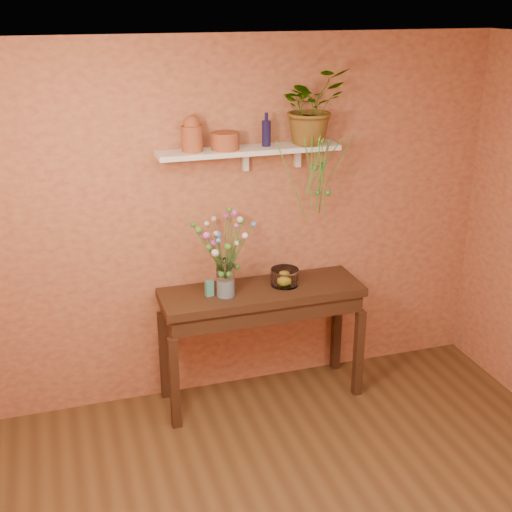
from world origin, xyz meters
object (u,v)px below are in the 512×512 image
spider_plant (311,106)px  glass_vase (225,281)px  bouquet (223,241)px  glass_bowl (285,278)px  terracotta_jug (192,134)px  blue_bottle (266,133)px  sideboard (262,305)px

spider_plant → glass_vase: bearing=-165.0°
bouquet → glass_bowl: size_ratio=2.38×
terracotta_jug → glass_vase: 1.06m
blue_bottle → glass_vase: size_ratio=0.87×
sideboard → bouquet: size_ratio=3.01×
terracotta_jug → glass_bowl: terracotta_jug is taller
sideboard → terracotta_jug: (-0.46, 0.13, 1.28)m
blue_bottle → spider_plant: size_ratio=0.44×
terracotta_jug → blue_bottle: size_ratio=1.04×
sideboard → blue_bottle: (0.08, 0.15, 1.25)m
sideboard → glass_vase: size_ratio=5.55×
spider_plant → bouquet: spider_plant is taller
bouquet → glass_bowl: (0.49, 0.08, -0.37)m
terracotta_jug → spider_plant: size_ratio=0.46×
terracotta_jug → glass_vase: size_ratio=0.90×
glass_bowl → glass_vase: bearing=-172.8°
spider_plant → glass_bowl: 1.26m
blue_bottle → bouquet: (-0.38, -0.21, -0.70)m
sideboard → bouquet: bearing=-168.6°
terracotta_jug → glass_vase: terracotta_jug is taller
blue_bottle → bouquet: bearing=-151.5°
sideboard → bouquet: (-0.30, -0.06, 0.56)m
bouquet → terracotta_jug: bearing=128.0°
glass_vase → glass_bowl: size_ratio=1.29×
sideboard → blue_bottle: bearing=62.1°
blue_bottle → glass_vase: bearing=-152.5°
sideboard → glass_bowl: glass_bowl is taller
spider_plant → glass_bowl: (-0.22, -0.13, -1.23)m
sideboard → glass_bowl: bearing=4.9°
spider_plant → glass_bowl: bearing=-150.4°
terracotta_jug → spider_plant: spider_plant is taller
sideboard → bouquet: bouquet is taller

